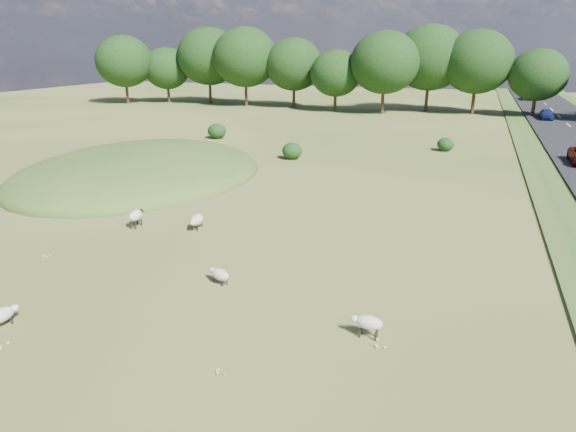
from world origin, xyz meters
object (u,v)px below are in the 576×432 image
at_px(sheep_0, 136,215).
at_px(sheep_2, 368,322).
at_px(sheep_1, 220,274).
at_px(sheep_3, 197,220).
at_px(car_1, 529,95).
at_px(car_4, 547,114).
at_px(sheep_4, 1,315).

distance_m(sheep_0, sheep_2, 14.50).
bearing_deg(sheep_1, sheep_3, -30.11).
distance_m(sheep_1, sheep_2, 6.41).
relative_size(car_1, car_4, 1.37).
relative_size(sheep_1, sheep_4, 0.95).
height_order(sheep_1, sheep_2, sheep_2).
height_order(sheep_0, sheep_3, sheep_0).
height_order(sheep_3, car_4, car_4).
bearing_deg(car_4, sheep_3, -112.92).
distance_m(sheep_0, sheep_1, 8.22).
bearing_deg(sheep_4, car_4, -10.80).
distance_m(sheep_1, sheep_4, 7.40).
height_order(sheep_2, sheep_3, sheep_2).
xyz_separation_m(car_1, car_4, (0.00, -25.98, -0.07)).
xyz_separation_m(sheep_1, sheep_2, (6.12, -1.90, 0.14)).
height_order(sheep_4, car_4, car_4).
distance_m(sheep_4, car_1, 88.28).
distance_m(sheep_0, sheep_4, 9.83).
distance_m(sheep_0, car_4, 55.21).
distance_m(sheep_4, car_4, 63.45).
distance_m(sheep_3, car_1, 77.84).
xyz_separation_m(sheep_1, car_1, (16.78, 80.24, 0.56)).
bearing_deg(sheep_2, sheep_4, 19.43).
relative_size(sheep_0, sheep_4, 1.11).
bearing_deg(car_1, sheep_2, -97.40).
bearing_deg(sheep_3, sheep_0, -84.36).
bearing_deg(sheep_1, sheep_0, -9.67).
bearing_deg(sheep_3, car_4, 147.63).
height_order(car_1, car_4, car_1).
relative_size(sheep_2, car_4, 0.29).
relative_size(sheep_0, sheep_3, 0.96).
bearing_deg(sheep_2, car_4, -97.87).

